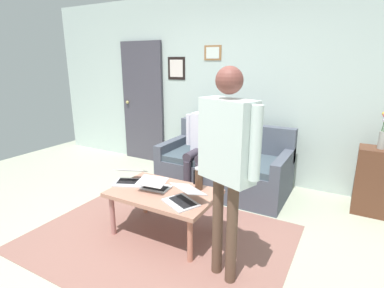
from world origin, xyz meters
The scene contains 14 objects.
ground_plane centered at (0.00, 0.00, 0.00)m, with size 7.68×7.68×0.00m, color #AAB098.
area_rug centered at (-0.07, -0.13, 0.00)m, with size 2.51×1.89×0.01m, color #8E5F55.
back_wall centered at (0.00, -2.20, 1.35)m, with size 7.04×0.11×2.70m.
interior_door centered at (1.63, -2.11, 1.02)m, with size 0.82×0.09×2.05m.
couch centered at (-0.16, -1.59, 0.31)m, with size 1.71×0.88×0.88m.
coffee_table centered at (-0.07, -0.23, 0.42)m, with size 1.05×0.67×0.47m.
laptop_left centered at (0.04, -0.24, 0.51)m, with size 0.32×0.31×0.13m.
laptop_center centered at (-0.36, -0.12, 0.52)m, with size 0.42×0.42×0.16m.
laptop_right centered at (0.38, -0.26, 0.52)m, with size 0.41×0.39×0.16m.
french_press centered at (-0.35, -0.45, 0.59)m, with size 0.10×0.08×0.26m.
side_shelf centered at (-1.94, -1.79, 0.39)m, with size 0.42×0.32×0.78m.
flower_vase centered at (-1.94, -1.79, 0.96)m, with size 0.09×0.10×0.41m.
person_standing centered at (-0.85, 0.06, 1.09)m, with size 0.58×0.33×1.70m.
person_seated centered at (0.07, -1.36, 0.73)m, with size 0.55×0.51×1.28m.
Camera 1 is at (-1.66, 2.04, 1.73)m, focal length 28.10 mm.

